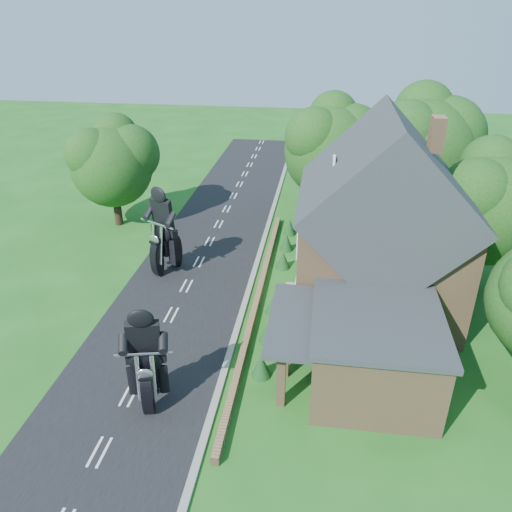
# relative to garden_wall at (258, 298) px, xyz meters

# --- Properties ---
(ground) EXTENTS (120.00, 120.00, 0.00)m
(ground) POSITION_rel_garden_wall_xyz_m (-4.30, -5.00, -0.20)
(ground) COLOR #1B5818
(ground) RESTS_ON ground
(road) EXTENTS (7.00, 80.00, 0.02)m
(road) POSITION_rel_garden_wall_xyz_m (-4.30, -5.00, -0.19)
(road) COLOR black
(road) RESTS_ON ground
(kerb) EXTENTS (0.30, 80.00, 0.12)m
(kerb) POSITION_rel_garden_wall_xyz_m (-0.65, -5.00, -0.14)
(kerb) COLOR gray
(kerb) RESTS_ON ground
(garden_wall) EXTENTS (0.30, 22.00, 0.40)m
(garden_wall) POSITION_rel_garden_wall_xyz_m (0.00, 0.00, 0.00)
(garden_wall) COLOR #93714B
(garden_wall) RESTS_ON ground
(house) EXTENTS (9.54, 8.64, 10.24)m
(house) POSITION_rel_garden_wall_xyz_m (6.19, 1.00, 4.14)
(house) COLOR #93714B
(house) RESTS_ON ground
(annex) EXTENTS (7.05, 5.94, 3.44)m
(annex) POSITION_rel_garden_wall_xyz_m (5.57, -5.80, 1.57)
(annex) COLOR #93714B
(annex) RESTS_ON ground
(tree_house_right) EXTENTS (6.51, 6.00, 8.40)m
(tree_house_right) POSITION_rel_garden_wall_xyz_m (12.35, 3.62, 4.99)
(tree_house_right) COLOR black
(tree_house_right) RESTS_ON ground
(tree_behind_house) EXTENTS (7.81, 7.20, 10.08)m
(tree_behind_house) POSITION_rel_garden_wall_xyz_m (9.88, 11.14, 6.03)
(tree_behind_house) COLOR black
(tree_behind_house) RESTS_ON ground
(tree_behind_left) EXTENTS (6.94, 6.40, 9.16)m
(tree_behind_left) POSITION_rel_garden_wall_xyz_m (3.86, 12.13, 5.53)
(tree_behind_left) COLOR black
(tree_behind_left) RESTS_ON ground
(tree_far_road) EXTENTS (6.08, 5.60, 7.84)m
(tree_far_road) POSITION_rel_garden_wall_xyz_m (-11.16, 9.11, 4.64)
(tree_far_road) COLOR black
(tree_far_road) RESTS_ON ground
(shrub_a) EXTENTS (0.90, 0.90, 1.10)m
(shrub_a) POSITION_rel_garden_wall_xyz_m (1.00, -6.00, 0.35)
(shrub_a) COLOR #123916
(shrub_a) RESTS_ON ground
(shrub_b) EXTENTS (0.90, 0.90, 1.10)m
(shrub_b) POSITION_rel_garden_wall_xyz_m (1.00, -3.50, 0.35)
(shrub_b) COLOR #123916
(shrub_b) RESTS_ON ground
(shrub_c) EXTENTS (0.90, 0.90, 1.10)m
(shrub_c) POSITION_rel_garden_wall_xyz_m (1.00, -1.00, 0.35)
(shrub_c) COLOR #123916
(shrub_c) RESTS_ON ground
(shrub_d) EXTENTS (0.90, 0.90, 1.10)m
(shrub_d) POSITION_rel_garden_wall_xyz_m (1.00, 4.00, 0.35)
(shrub_d) COLOR #123916
(shrub_d) RESTS_ON ground
(shrub_e) EXTENTS (0.90, 0.90, 1.10)m
(shrub_e) POSITION_rel_garden_wall_xyz_m (1.00, 6.50, 0.35)
(shrub_e) COLOR #123916
(shrub_e) RESTS_ON ground
(shrub_f) EXTENTS (0.90, 0.90, 1.10)m
(shrub_f) POSITION_rel_garden_wall_xyz_m (1.00, 9.00, 0.35)
(shrub_f) COLOR #123916
(shrub_f) RESTS_ON ground
(motorcycle_lead) EXTENTS (0.70, 1.53, 1.39)m
(motorcycle_lead) POSITION_rel_garden_wall_xyz_m (-3.24, -8.27, 0.49)
(motorcycle_lead) COLOR black
(motorcycle_lead) RESTS_ON ground
(motorcycle_follow) EXTENTS (1.20, 1.75, 1.63)m
(motorcycle_follow) POSITION_rel_garden_wall_xyz_m (-5.92, 2.62, 0.61)
(motorcycle_follow) COLOR black
(motorcycle_follow) RESTS_ON ground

